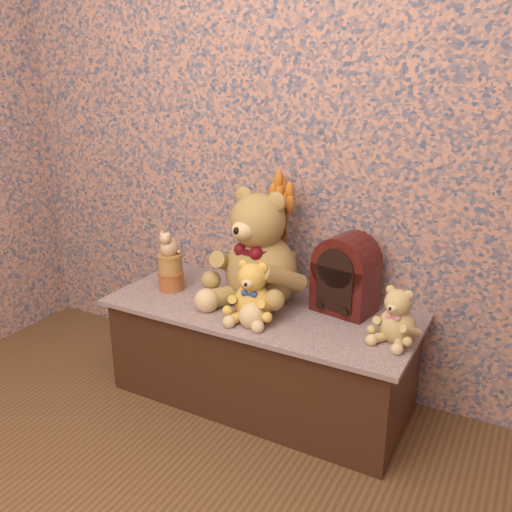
{
  "coord_description": "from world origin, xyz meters",
  "views": [
    {
      "loc": [
        0.98,
        -0.62,
        1.39
      ],
      "look_at": [
        0.0,
        1.17,
        0.68
      ],
      "focal_mm": 37.81,
      "sensor_mm": 36.0,
      "label": 1
    }
  ],
  "objects": [
    {
      "name": "biscuit_tin_upper",
      "position": [
        -0.45,
        1.19,
        0.57
      ],
      "size": [
        0.12,
        0.12,
        0.08
      ],
      "primitive_type": "cylinder",
      "rotation": [
        0.0,
        0.0,
        -0.13
      ],
      "color": "#DEC661",
      "rests_on": "biscuit_tin_lower"
    },
    {
      "name": "teddy_small",
      "position": [
        0.58,
        1.19,
        0.55
      ],
      "size": [
        0.22,
        0.25,
        0.22
      ],
      "primitive_type": null,
      "rotation": [
        0.0,
        0.0,
        -0.22
      ],
      "color": "tan",
      "rests_on": "display_shelf"
    },
    {
      "name": "cathedral_radio",
      "position": [
        0.32,
        1.35,
        0.61
      ],
      "size": [
        0.26,
        0.21,
        0.33
      ],
      "primitive_type": null,
      "rotation": [
        0.0,
        0.0,
        -0.18
      ],
      "color": "#3B0D0A",
      "rests_on": "display_shelf"
    },
    {
      "name": "teddy_large",
      "position": [
        -0.03,
        1.27,
        0.71
      ],
      "size": [
        0.49,
        0.56,
        0.53
      ],
      "primitive_type": null,
      "rotation": [
        0.0,
        0.0,
        -0.16
      ],
      "color": "olive",
      "rests_on": "display_shelf"
    },
    {
      "name": "display_shelf",
      "position": [
        0.0,
        1.22,
        0.22
      ],
      "size": [
        1.31,
        0.58,
        0.44
      ],
      "primitive_type": "cube",
      "color": "#3C4A7B",
      "rests_on": "ground"
    },
    {
      "name": "teddy_medium",
      "position": [
        0.02,
        1.11,
        0.57
      ],
      "size": [
        0.24,
        0.27,
        0.26
      ],
      "primitive_type": null,
      "rotation": [
        0.0,
        0.0,
        0.13
      ],
      "color": "gold",
      "rests_on": "display_shelf"
    },
    {
      "name": "ceramic_vase",
      "position": [
        0.02,
        1.36,
        0.54
      ],
      "size": [
        0.14,
        0.14,
        0.2
      ],
      "primitive_type": "cylinder",
      "rotation": [
        0.0,
        0.0,
        -0.21
      ],
      "color": "tan",
      "rests_on": "display_shelf"
    },
    {
      "name": "dried_stalks",
      "position": [
        0.02,
        1.36,
        0.85
      ],
      "size": [
        0.23,
        0.23,
        0.41
      ],
      "primitive_type": null,
      "rotation": [
        0.0,
        0.0,
        -0.07
      ],
      "color": "#CA6A20",
      "rests_on": "ceramic_vase"
    },
    {
      "name": "cat_figurine",
      "position": [
        -0.45,
        1.19,
        0.67
      ],
      "size": [
        0.1,
        0.11,
        0.12
      ],
      "primitive_type": null,
      "rotation": [
        0.0,
        0.0,
        0.13
      ],
      "color": "silver",
      "rests_on": "biscuit_tin_upper"
    },
    {
      "name": "biscuit_tin_lower",
      "position": [
        -0.45,
        1.19,
        0.48
      ],
      "size": [
        0.12,
        0.12,
        0.08
      ],
      "primitive_type": "cylinder",
      "rotation": [
        0.0,
        0.0,
        0.05
      ],
      "color": "#C18638",
      "rests_on": "display_shelf"
    }
  ]
}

